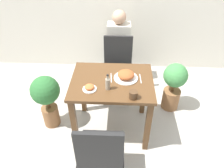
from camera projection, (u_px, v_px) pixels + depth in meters
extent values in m
plane|color=#B7B2A8|center=(112.00, 127.00, 2.87)|extent=(16.00, 16.00, 0.00)
cube|color=brown|center=(112.00, 82.00, 2.41)|extent=(0.91, 0.71, 0.04)
cube|color=brown|center=(74.00, 125.00, 2.42)|extent=(0.06, 0.06, 0.73)
cube|color=brown|center=(148.00, 127.00, 2.39)|extent=(0.06, 0.06, 0.73)
cube|color=brown|center=(83.00, 90.00, 2.90)|extent=(0.06, 0.06, 0.73)
cube|color=brown|center=(144.00, 92.00, 2.87)|extent=(0.06, 0.06, 0.73)
cube|color=black|center=(102.00, 149.00, 2.06)|extent=(0.42, 0.42, 0.04)
cube|color=black|center=(99.00, 151.00, 1.76)|extent=(0.40, 0.04, 0.44)
cylinder|color=#B7B2A8|center=(121.00, 149.00, 2.34)|extent=(0.03, 0.03, 0.44)
cylinder|color=#B7B2A8|center=(87.00, 148.00, 2.35)|extent=(0.03, 0.03, 0.44)
cube|color=black|center=(117.00, 72.00, 3.07)|extent=(0.42, 0.42, 0.04)
cube|color=black|center=(118.00, 50.00, 3.07)|extent=(0.40, 0.04, 0.44)
cylinder|color=#B7B2A8|center=(104.00, 93.00, 3.08)|extent=(0.03, 0.03, 0.44)
cylinder|color=#B7B2A8|center=(130.00, 94.00, 3.06)|extent=(0.03, 0.03, 0.44)
cylinder|color=#B7B2A8|center=(106.00, 78.00, 3.36)|extent=(0.03, 0.03, 0.44)
cylinder|color=#B7B2A8|center=(129.00, 79.00, 3.35)|extent=(0.03, 0.03, 0.44)
cylinder|color=white|center=(126.00, 78.00, 2.43)|extent=(0.27, 0.27, 0.01)
ellipsoid|color=#A35128|center=(126.00, 75.00, 2.40)|extent=(0.19, 0.19, 0.08)
cylinder|color=white|center=(90.00, 89.00, 2.27)|extent=(0.15, 0.15, 0.01)
ellipsoid|color=#CC6633|center=(89.00, 87.00, 2.25)|extent=(0.10, 0.10, 0.04)
cylinder|color=#4C331E|center=(133.00, 95.00, 2.15)|extent=(0.08, 0.08, 0.08)
cylinder|color=gray|center=(108.00, 84.00, 2.24)|extent=(0.05, 0.05, 0.13)
cylinder|color=gray|center=(108.00, 78.00, 2.19)|extent=(0.02, 0.02, 0.04)
sphere|color=black|center=(108.00, 75.00, 2.18)|extent=(0.03, 0.03, 0.03)
cube|color=silver|center=(111.00, 78.00, 2.43)|extent=(0.02, 0.17, 0.00)
cube|color=silver|center=(140.00, 79.00, 2.42)|extent=(0.02, 0.17, 0.00)
cylinder|color=brown|center=(51.00, 115.00, 2.84)|extent=(0.21, 0.21, 0.28)
cylinder|color=brown|center=(48.00, 104.00, 2.72)|extent=(0.04, 0.04, 0.10)
sphere|color=#2D6B33|center=(45.00, 90.00, 2.58)|extent=(0.35, 0.35, 0.35)
cylinder|color=brown|center=(171.00, 99.00, 3.09)|extent=(0.24, 0.24, 0.30)
cylinder|color=brown|center=(173.00, 88.00, 2.97)|extent=(0.04, 0.04, 0.10)
sphere|color=#428947|center=(176.00, 75.00, 2.84)|extent=(0.32, 0.32, 0.32)
cube|color=#2D3347|center=(118.00, 67.00, 3.59)|extent=(0.28, 0.20, 0.45)
cube|color=beige|center=(119.00, 40.00, 3.29)|extent=(0.34, 0.22, 0.52)
sphere|color=tan|center=(119.00, 17.00, 3.07)|extent=(0.20, 0.20, 0.20)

